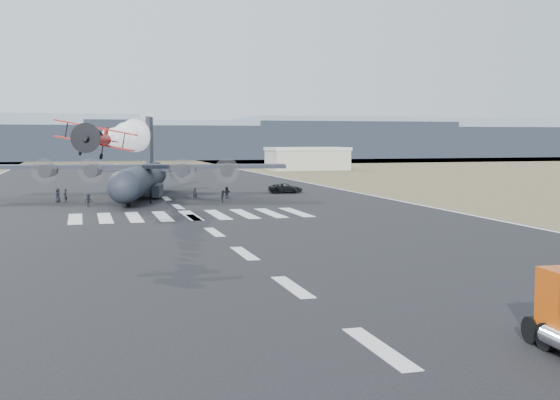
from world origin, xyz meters
name	(u,v)px	position (x,y,z in m)	size (l,w,h in m)	color
ground	(379,348)	(0.00, 0.00, 0.00)	(500.00, 500.00, 0.00)	black
scrub_far	(114,161)	(0.00, 230.00, 0.00)	(500.00, 80.00, 0.00)	brown
runway_markings	(178,207)	(0.00, 60.00, 0.01)	(60.00, 260.00, 0.01)	silver
ridge_seg_d	(110,143)	(0.00, 260.00, 6.50)	(150.00, 50.00, 13.00)	slate
ridge_seg_e	(269,140)	(65.00, 260.00, 7.50)	(150.00, 50.00, 15.00)	slate
ridge_seg_f	(410,138)	(130.00, 260.00, 8.50)	(150.00, 50.00, 17.00)	slate
ridge_seg_g	(535,142)	(195.00, 260.00, 6.50)	(150.00, 50.00, 13.00)	slate
hangar_right	(307,158)	(46.00, 150.00, 3.01)	(20.50, 12.50, 5.90)	#A5A092
aerobatic_biplane	(96,138)	(-10.14, 30.78, 8.37)	(6.32, 5.79, 2.95)	#B90C19
smoke_trail	(130,136)	(-5.58, 60.17, 8.64)	(7.60, 36.23, 3.98)	white
transport_aircraft	(141,177)	(-3.31, 73.67, 2.99)	(39.99, 32.73, 11.60)	black
support_vehicle	(286,188)	(18.77, 77.34, 0.73)	(2.42, 5.24, 1.46)	black
crew_a	(65,196)	(-13.33, 69.94, 0.89)	(0.65, 0.53, 1.77)	black
crew_b	(127,197)	(-5.72, 65.70, 0.93)	(0.90, 0.56, 1.85)	black
crew_c	(88,200)	(-10.52, 62.95, 0.80)	(1.04, 0.48, 1.60)	black
crew_d	(151,196)	(-2.73, 65.39, 0.90)	(1.05, 0.54, 1.80)	black
crew_e	(58,195)	(-14.29, 70.18, 0.94)	(0.92, 0.56, 1.88)	black
crew_f	(227,193)	(8.06, 69.79, 0.82)	(1.52, 0.49, 1.64)	black
crew_g	(195,194)	(3.64, 69.81, 0.78)	(0.57, 0.47, 1.56)	black
crew_h	(223,196)	(6.49, 64.45, 0.78)	(0.76, 0.47, 1.56)	black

